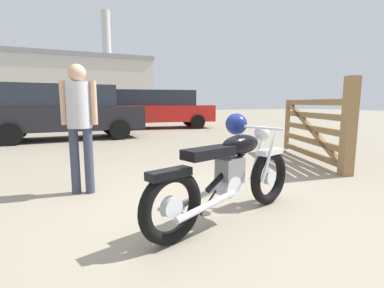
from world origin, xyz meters
TOP-DOWN VIEW (x-y plane):
  - ground_plane at (0.00, 0.00)m, footprint 80.00×80.00m
  - vintage_motorcycle at (0.21, -0.34)m, footprint 1.98×1.00m
  - timber_gate at (3.08, 1.41)m, footprint 0.85×2.47m
  - bystander at (-1.20, 1.08)m, footprint 0.44×0.30m
  - white_estate_far at (2.17, 10.14)m, footprint 4.88×2.40m
  - silver_sedan_mid at (-1.77, 7.21)m, footprint 4.83×2.27m
  - blue_hatchback_right at (1.13, 14.94)m, footprint 4.92×2.51m
  - pale_sedan_back at (-3.12, 13.67)m, footprint 4.78×2.16m
  - red_hatchback_near at (-5.00, 18.66)m, footprint 4.11×2.29m
  - industrial_building at (-2.70, 36.78)m, footprint 20.15×10.70m

SIDE VIEW (x-z plane):
  - ground_plane at x=0.00m, z-range 0.00..0.00m
  - vintage_motorcycle at x=0.21m, z-range -0.04..1.03m
  - timber_gate at x=3.08m, z-range -0.10..1.50m
  - red_hatchback_near at x=-5.00m, z-range 0.03..1.81m
  - white_estate_far at x=2.17m, z-range 0.07..1.81m
  - silver_sedan_mid at x=-1.77m, z-range 0.07..1.81m
  - blue_hatchback_right at x=1.13m, z-range 0.07..1.81m
  - pale_sedan_back at x=-3.12m, z-range 0.07..1.81m
  - bystander at x=-1.20m, z-range 0.19..1.85m
  - industrial_building at x=-2.70m, z-range -2.99..9.92m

